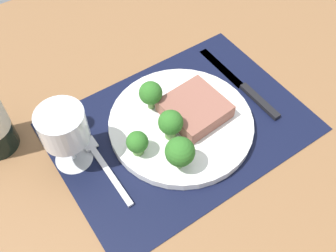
{
  "coord_description": "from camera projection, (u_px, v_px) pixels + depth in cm",
  "views": [
    {
      "loc": [
        -25.69,
        -33.34,
        56.98
      ],
      "look_at": [
        -2.62,
        0.35,
        1.9
      ],
      "focal_mm": 40.95,
      "sensor_mm": 36.0,
      "label": 1
    }
  ],
  "objects": [
    {
      "name": "ground_plane",
      "position": [
        181.0,
        132.0,
        0.72
      ],
      "size": [
        140.0,
        110.0,
        3.0
      ],
      "primitive_type": "cube",
      "color": "brown"
    },
    {
      "name": "placemat",
      "position": [
        181.0,
        126.0,
        0.71
      ],
      "size": [
        45.46,
        32.51,
        0.3
      ],
      "primitive_type": "cube",
      "color": "black",
      "rests_on": "ground_plane"
    },
    {
      "name": "plate",
      "position": [
        181.0,
        123.0,
        0.7
      ],
      "size": [
        26.34,
        26.34,
        1.6
      ],
      "primitive_type": "cylinder",
      "color": "white",
      "rests_on": "placemat"
    },
    {
      "name": "steak",
      "position": [
        195.0,
        108.0,
        0.69
      ],
      "size": [
        11.01,
        10.95,
        2.82
      ],
      "primitive_type": "cube",
      "rotation": [
        0.0,
        0.0,
        0.08
      ],
      "color": "#8C5647",
      "rests_on": "plate"
    },
    {
      "name": "broccoli_back_left",
      "position": [
        171.0,
        123.0,
        0.64
      ],
      "size": [
        4.31,
        4.31,
        6.13
      ],
      "color": "#5B8942",
      "rests_on": "plate"
    },
    {
      "name": "broccoli_near_steak",
      "position": [
        180.0,
        152.0,
        0.6
      ],
      "size": [
        4.9,
        4.9,
        6.58
      ],
      "color": "#6B994C",
      "rests_on": "plate"
    },
    {
      "name": "broccoli_center",
      "position": [
        137.0,
        143.0,
        0.63
      ],
      "size": [
        3.74,
        3.74,
        4.85
      ],
      "color": "#5B8942",
      "rests_on": "plate"
    },
    {
      "name": "broccoli_front_edge",
      "position": [
        151.0,
        93.0,
        0.68
      ],
      "size": [
        4.27,
        4.27,
        6.0
      ],
      "color": "#6B994C",
      "rests_on": "plate"
    },
    {
      "name": "fork",
      "position": [
        101.0,
        161.0,
        0.66
      ],
      "size": [
        2.4,
        19.2,
        0.5
      ],
      "rotation": [
        0.0,
        0.0,
        0.03
      ],
      "color": "silver",
      "rests_on": "placemat"
    },
    {
      "name": "knife",
      "position": [
        244.0,
        87.0,
        0.76
      ],
      "size": [
        1.8,
        23.0,
        0.8
      ],
      "rotation": [
        0.0,
        0.0,
        0.04
      ],
      "color": "black",
      "rests_on": "placemat"
    },
    {
      "name": "wine_glass",
      "position": [
        64.0,
        129.0,
        0.6
      ],
      "size": [
        7.72,
        7.72,
        12.36
      ],
      "color": "silver",
      "rests_on": "ground_plane"
    }
  ]
}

